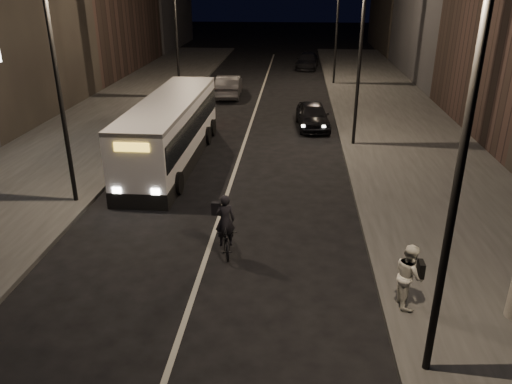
% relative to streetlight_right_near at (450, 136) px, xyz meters
% --- Properties ---
extents(ground, '(180.00, 180.00, 0.00)m').
position_rel_streetlight_right_near_xyz_m(ground, '(-5.33, 4.00, -5.36)').
color(ground, black).
rests_on(ground, ground).
extents(sidewalk_right, '(7.00, 70.00, 0.16)m').
position_rel_streetlight_right_near_xyz_m(sidewalk_right, '(3.17, 18.00, -5.28)').
color(sidewalk_right, '#31312F').
rests_on(sidewalk_right, ground).
extents(sidewalk_left, '(7.00, 70.00, 0.16)m').
position_rel_streetlight_right_near_xyz_m(sidewalk_left, '(-13.83, 18.00, -5.28)').
color(sidewalk_left, '#31312F').
rests_on(sidewalk_left, ground).
extents(streetlight_right_near, '(1.20, 0.44, 8.12)m').
position_rel_streetlight_right_near_xyz_m(streetlight_right_near, '(0.00, 0.00, 0.00)').
color(streetlight_right_near, black).
rests_on(streetlight_right_near, sidewalk_right).
extents(streetlight_right_mid, '(1.20, 0.44, 8.12)m').
position_rel_streetlight_right_near_xyz_m(streetlight_right_mid, '(0.00, 16.00, 0.00)').
color(streetlight_right_mid, black).
rests_on(streetlight_right_mid, sidewalk_right).
extents(streetlight_right_far, '(1.20, 0.44, 8.12)m').
position_rel_streetlight_right_near_xyz_m(streetlight_right_far, '(0.00, 32.00, 0.00)').
color(streetlight_right_far, black).
rests_on(streetlight_right_far, sidewalk_right).
extents(streetlight_left_near, '(1.20, 0.44, 8.12)m').
position_rel_streetlight_right_near_xyz_m(streetlight_left_near, '(-10.66, 8.00, 0.00)').
color(streetlight_left_near, black).
rests_on(streetlight_left_near, sidewalk_left).
extents(streetlight_left_far, '(1.20, 0.44, 8.12)m').
position_rel_streetlight_right_near_xyz_m(streetlight_left_far, '(-10.66, 26.00, 0.00)').
color(streetlight_left_far, black).
rests_on(streetlight_left_far, sidewalk_left).
extents(city_bus, '(2.66, 10.96, 2.94)m').
position_rel_streetlight_right_near_xyz_m(city_bus, '(-8.39, 13.08, -3.76)').
color(city_bus, white).
rests_on(city_bus, ground).
extents(cyclist_on_bicycle, '(0.96, 1.85, 2.02)m').
position_rel_streetlight_right_near_xyz_m(cyclist_on_bicycle, '(-4.74, 4.83, -4.69)').
color(cyclist_on_bicycle, black).
rests_on(cyclist_on_bicycle, ground).
extents(pedestrian_woman, '(0.74, 0.90, 1.72)m').
position_rel_streetlight_right_near_xyz_m(pedestrian_woman, '(0.27, 2.31, -4.34)').
color(pedestrian_woman, silver).
rests_on(pedestrian_woman, sidewalk_right).
extents(car_near, '(2.10, 4.39, 1.45)m').
position_rel_streetlight_right_near_xyz_m(car_near, '(-1.73, 19.29, -4.64)').
color(car_near, black).
rests_on(car_near, ground).
extents(car_mid, '(1.88, 4.80, 1.56)m').
position_rel_streetlight_right_near_xyz_m(car_mid, '(-7.55, 27.02, -4.58)').
color(car_mid, '#343436').
rests_on(car_mid, ground).
extents(car_far, '(2.40, 4.94, 1.39)m').
position_rel_streetlight_right_near_xyz_m(car_far, '(-1.73, 39.85, -4.67)').
color(car_far, black).
rests_on(car_far, ground).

